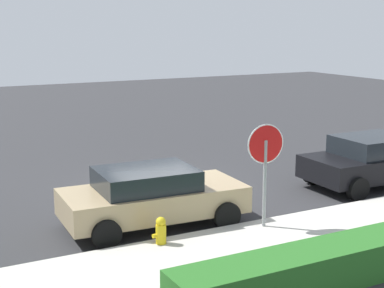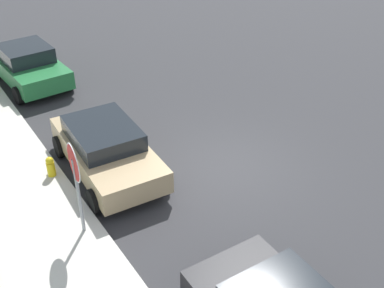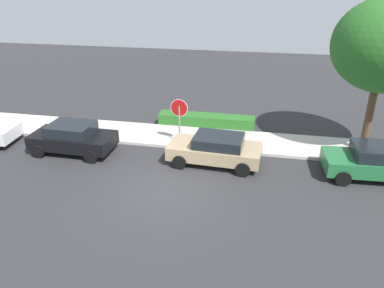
% 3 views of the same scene
% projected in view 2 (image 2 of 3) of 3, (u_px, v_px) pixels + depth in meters
% --- Properties ---
extents(ground_plane, '(60.00, 60.00, 0.00)m').
position_uv_depth(ground_plane, '(227.00, 166.00, 13.54)').
color(ground_plane, '#2D2D30').
extents(sidewalk_curb, '(32.00, 2.71, 0.14)m').
position_uv_depth(sidewalk_curb, '(39.00, 238.00, 11.01)').
color(sidewalk_curb, beige).
rests_on(sidewalk_curb, ground_plane).
extents(stop_sign, '(0.88, 0.10, 2.47)m').
position_uv_depth(stop_sign, '(75.00, 175.00, 10.28)').
color(stop_sign, gray).
rests_on(stop_sign, ground_plane).
extents(parked_car_tan, '(4.27, 2.25, 1.38)m').
position_uv_depth(parked_car_tan, '(106.00, 148.00, 12.98)').
color(parked_car_tan, tan).
rests_on(parked_car_tan, ground_plane).
extents(parked_car_green, '(4.20, 2.26, 1.47)m').
position_uv_depth(parked_car_green, '(28.00, 65.00, 17.75)').
color(parked_car_green, '#236B38').
rests_on(parked_car_green, ground_plane).
extents(fire_hydrant, '(0.30, 0.22, 0.72)m').
position_uv_depth(fire_hydrant, '(51.00, 168.00, 12.83)').
color(fire_hydrant, gold).
rests_on(fire_hydrant, ground_plane).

